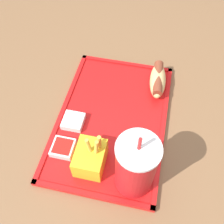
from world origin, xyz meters
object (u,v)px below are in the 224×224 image
at_px(soda_cup, 136,166).
at_px(hot_dog_far, 158,80).
at_px(sauce_cup_ketchup, 63,148).
at_px(sauce_cup_mayo, 73,121).
at_px(fries_carton, 92,158).

relative_size(soda_cup, hot_dog_far, 1.49).
bearing_deg(sauce_cup_ketchup, soda_cup, 77.33).
distance_m(hot_dog_far, sauce_cup_mayo, 0.27).
distance_m(sauce_cup_mayo, sauce_cup_ketchup, 0.08).
bearing_deg(fries_carton, soda_cup, 78.85).
xyz_separation_m(soda_cup, sauce_cup_mayo, (-0.12, -0.18, -0.07)).
height_order(soda_cup, fries_carton, soda_cup).
height_order(sauce_cup_mayo, sauce_cup_ketchup, same).
relative_size(sauce_cup_mayo, sauce_cup_ketchup, 1.00).
height_order(hot_dog_far, sauce_cup_mayo, hot_dog_far).
height_order(fries_carton, sauce_cup_ketchup, fries_carton).
distance_m(fries_carton, sauce_cup_mayo, 0.13).
bearing_deg(soda_cup, sauce_cup_ketchup, -102.67).
xyz_separation_m(hot_dog_far, fries_carton, (0.28, -0.12, 0.01)).
height_order(soda_cup, sauce_cup_ketchup, soda_cup).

